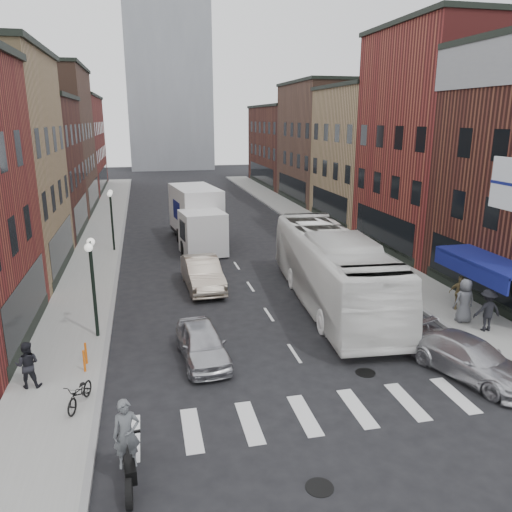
# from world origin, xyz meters

# --- Properties ---
(ground) EXTENTS (160.00, 160.00, 0.00)m
(ground) POSITION_xyz_m (0.00, 0.00, 0.00)
(ground) COLOR black
(ground) RESTS_ON ground
(sidewalk_left) EXTENTS (3.00, 74.00, 0.15)m
(sidewalk_left) POSITION_xyz_m (-8.50, 22.00, 0.07)
(sidewalk_left) COLOR gray
(sidewalk_left) RESTS_ON ground
(sidewalk_right) EXTENTS (3.00, 74.00, 0.15)m
(sidewalk_right) POSITION_xyz_m (8.50, 22.00, 0.07)
(sidewalk_right) COLOR gray
(sidewalk_right) RESTS_ON ground
(curb_left) EXTENTS (0.20, 74.00, 0.16)m
(curb_left) POSITION_xyz_m (-7.00, 22.00, 0.00)
(curb_left) COLOR gray
(curb_left) RESTS_ON ground
(curb_right) EXTENTS (0.20, 74.00, 0.16)m
(curb_right) POSITION_xyz_m (7.00, 22.00, 0.00)
(curb_right) COLOR gray
(curb_right) RESTS_ON ground
(crosswalk_stripes) EXTENTS (12.00, 2.20, 0.01)m
(crosswalk_stripes) POSITION_xyz_m (0.00, -3.00, 0.00)
(crosswalk_stripes) COLOR silver
(crosswalk_stripes) RESTS_ON ground
(bldg_left_mid_b) EXTENTS (10.30, 10.20, 10.30)m
(bldg_left_mid_b) POSITION_xyz_m (-14.99, 24.00, 5.15)
(bldg_left_mid_b) COLOR #3F1A16
(bldg_left_mid_b) RESTS_ON ground
(bldg_left_far_a) EXTENTS (10.30, 12.20, 13.30)m
(bldg_left_far_a) POSITION_xyz_m (-14.99, 35.00, 6.65)
(bldg_left_far_a) COLOR brown
(bldg_left_far_a) RESTS_ON ground
(bldg_left_far_b) EXTENTS (10.30, 16.20, 11.30)m
(bldg_left_far_b) POSITION_xyz_m (-14.99, 49.00, 5.65)
(bldg_left_far_b) COLOR maroon
(bldg_left_far_b) RESTS_ON ground
(bldg_right_mid_a) EXTENTS (10.30, 10.20, 14.30)m
(bldg_right_mid_a) POSITION_xyz_m (15.00, 14.00, 7.15)
(bldg_right_mid_a) COLOR maroon
(bldg_right_mid_a) RESTS_ON ground
(bldg_right_mid_b) EXTENTS (10.30, 10.20, 11.30)m
(bldg_right_mid_b) POSITION_xyz_m (14.99, 24.00, 5.65)
(bldg_right_mid_b) COLOR #A4865A
(bldg_right_mid_b) RESTS_ON ground
(bldg_right_far_a) EXTENTS (10.30, 12.20, 12.30)m
(bldg_right_far_a) POSITION_xyz_m (14.99, 35.00, 6.15)
(bldg_right_far_a) COLOR brown
(bldg_right_far_a) RESTS_ON ground
(bldg_right_far_b) EXTENTS (10.30, 16.20, 10.30)m
(bldg_right_far_b) POSITION_xyz_m (14.99, 49.00, 5.15)
(bldg_right_far_b) COLOR #3F1A16
(bldg_right_far_b) RESTS_ON ground
(awning_blue) EXTENTS (1.80, 5.00, 0.78)m
(awning_blue) POSITION_xyz_m (8.93, 2.50, 2.63)
(awning_blue) COLOR navy
(awning_blue) RESTS_ON ground
(distant_tower) EXTENTS (14.00, 14.00, 50.00)m
(distant_tower) POSITION_xyz_m (0.00, 78.00, 25.00)
(distant_tower) COLOR #9399A0
(distant_tower) RESTS_ON ground
(streetlamp_near) EXTENTS (0.32, 1.22, 4.11)m
(streetlamp_near) POSITION_xyz_m (-7.40, 4.00, 2.91)
(streetlamp_near) COLOR black
(streetlamp_near) RESTS_ON ground
(streetlamp_far) EXTENTS (0.32, 1.22, 4.11)m
(streetlamp_far) POSITION_xyz_m (-7.40, 18.00, 2.91)
(streetlamp_far) COLOR black
(streetlamp_far) RESTS_ON ground
(bike_rack) EXTENTS (0.08, 0.68, 0.80)m
(bike_rack) POSITION_xyz_m (-7.60, 1.30, 0.55)
(bike_rack) COLOR #D8590C
(bike_rack) RESTS_ON sidewalk_left
(box_truck) EXTENTS (3.50, 9.28, 3.92)m
(box_truck) POSITION_xyz_m (-1.67, 18.88, 1.93)
(box_truck) COLOR silver
(box_truck) RESTS_ON ground
(motorcycle_rider) EXTENTS (0.68, 2.29, 2.34)m
(motorcycle_rider) POSITION_xyz_m (-5.98, -4.89, 1.09)
(motorcycle_rider) COLOR black
(motorcycle_rider) RESTS_ON ground
(transit_bus) EXTENTS (3.94, 12.94, 3.55)m
(transit_bus) POSITION_xyz_m (3.25, 5.70, 1.78)
(transit_bus) COLOR white
(transit_bus) RESTS_ON ground
(sedan_left_near) EXTENTS (1.90, 4.06, 1.34)m
(sedan_left_near) POSITION_xyz_m (-3.48, 1.23, 0.67)
(sedan_left_near) COLOR silver
(sedan_left_near) RESTS_ON ground
(sedan_left_far) EXTENTS (1.95, 5.03, 1.63)m
(sedan_left_far) POSITION_xyz_m (-2.50, 9.34, 0.82)
(sedan_left_far) COLOR beige
(sedan_left_far) RESTS_ON ground
(curb_car) EXTENTS (3.24, 4.94, 1.33)m
(curb_car) POSITION_xyz_m (5.41, -1.94, 0.66)
(curb_car) COLOR #BDBCC1
(curb_car) RESTS_ON ground
(parked_bicycle) EXTENTS (1.03, 1.69, 0.84)m
(parked_bicycle) POSITION_xyz_m (-7.50, -1.22, 0.57)
(parked_bicycle) COLOR black
(parked_bicycle) RESTS_ON sidewalk_left
(ped_left_solo) EXTENTS (0.79, 0.49, 1.58)m
(ped_left_solo) POSITION_xyz_m (-9.26, 0.34, 0.94)
(ped_left_solo) COLOR black
(ped_left_solo) RESTS_ON sidewalk_left
(ped_right_a) EXTENTS (1.18, 0.63, 1.79)m
(ped_right_a) POSITION_xyz_m (8.25, 1.00, 1.05)
(ped_right_a) COLOR black
(ped_right_a) RESTS_ON sidewalk_right
(ped_right_b) EXTENTS (1.04, 0.92, 1.61)m
(ped_right_b) POSITION_xyz_m (8.57, 3.32, 0.95)
(ped_right_b) COLOR olive
(ped_right_b) RESTS_ON sidewalk_right
(ped_right_c) EXTENTS (0.95, 0.62, 1.92)m
(ped_right_c) POSITION_xyz_m (7.89, 2.02, 1.11)
(ped_right_c) COLOR #5B5C63
(ped_right_c) RESTS_ON sidewalk_right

